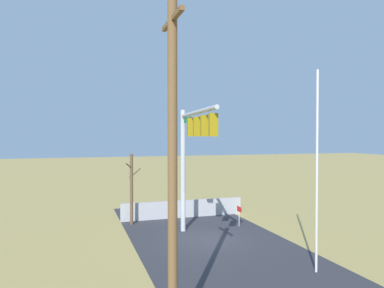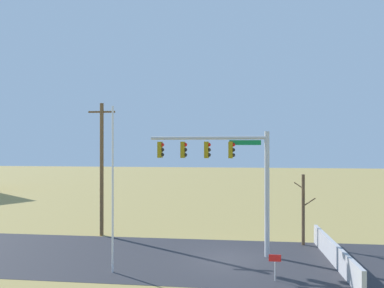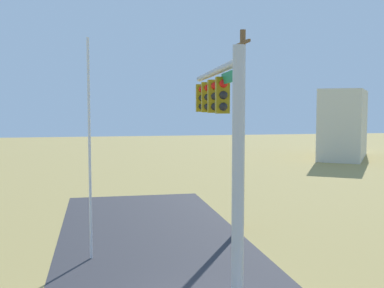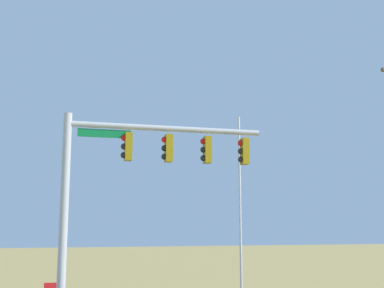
# 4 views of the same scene
# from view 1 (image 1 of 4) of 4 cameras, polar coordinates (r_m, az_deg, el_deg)

# --- Properties ---
(ground_plane) EXTENTS (160.00, 160.00, 0.00)m
(ground_plane) POSITION_cam_1_polar(r_m,az_deg,el_deg) (20.09, 2.67, -14.78)
(ground_plane) COLOR #9E894C
(road_surface) EXTENTS (28.00, 8.00, 0.01)m
(road_surface) POSITION_cam_1_polar(r_m,az_deg,el_deg) (16.57, 7.77, -18.30)
(road_surface) COLOR #2D2D33
(road_surface) RESTS_ON ground_plane
(sidewalk_corner) EXTENTS (6.00, 6.00, 0.01)m
(sidewalk_corner) POSITION_cam_1_polar(r_m,az_deg,el_deg) (22.80, -2.14, -12.82)
(sidewalk_corner) COLOR #B7B5AD
(sidewalk_corner) RESTS_ON ground_plane
(retaining_fence) EXTENTS (0.20, 8.46, 1.17)m
(retaining_fence) POSITION_cam_1_polar(r_m,az_deg,el_deg) (25.18, -1.38, -10.12)
(retaining_fence) COLOR #A8A8AD
(retaining_fence) RESTS_ON ground_plane
(signal_mast) EXTENTS (6.93, 0.86, 7.06)m
(signal_mast) POSITION_cam_1_polar(r_m,az_deg,el_deg) (19.03, -0.11, -0.07)
(signal_mast) COLOR #B2B5BA
(signal_mast) RESTS_ON ground_plane
(flagpole) EXTENTS (0.10, 0.10, 8.23)m
(flagpole) POSITION_cam_1_polar(r_m,az_deg,el_deg) (15.63, 18.94, -4.08)
(flagpole) COLOR silver
(flagpole) RESTS_ON ground_plane
(utility_pole) EXTENTS (1.90, 0.26, 9.20)m
(utility_pole) POSITION_cam_1_polar(r_m,az_deg,el_deg) (9.66, -3.06, -3.37)
(utility_pole) COLOR brown
(utility_pole) RESTS_ON ground_plane
(bare_tree) EXTENTS (1.27, 1.02, 4.44)m
(bare_tree) POSITION_cam_1_polar(r_m,az_deg,el_deg) (23.28, -9.44, -6.84)
(bare_tree) COLOR brown
(bare_tree) RESTS_ON ground_plane
(open_sign) EXTENTS (0.56, 0.04, 1.22)m
(open_sign) POSITION_cam_1_polar(r_m,az_deg,el_deg) (22.92, 7.38, -10.44)
(open_sign) COLOR silver
(open_sign) RESTS_ON ground_plane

